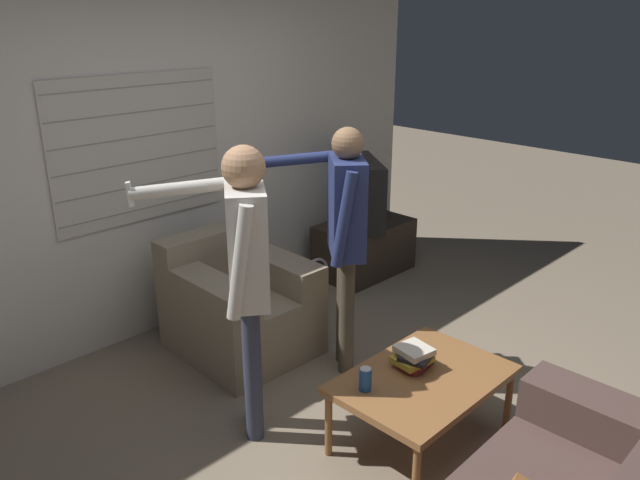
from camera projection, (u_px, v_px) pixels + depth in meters
The scene contains 12 objects.
ground_plane at pixel (375, 432), 3.58m from camera, with size 16.00×16.00×0.00m, color #7F705B.
wall_back at pixel (163, 158), 4.47m from camera, with size 5.20×0.08×2.55m.
armchair_beige at pixel (238, 305), 4.37m from camera, with size 0.82×0.92×0.81m.
coffee_table at pixel (423, 383), 3.37m from camera, with size 0.95×0.66×0.42m.
tv_stand at pixel (364, 248), 5.69m from camera, with size 0.86×0.53×0.48m.
tv at pixel (365, 192), 5.50m from camera, with size 0.61×0.72×0.58m.
person_left_standing at pixel (245, 260), 3.24m from camera, with size 0.57×0.77×1.66m.
person_right_standing at pixel (344, 223), 3.90m from camera, with size 0.53×0.79×1.63m.
book_stack at pixel (414, 357), 3.42m from camera, with size 0.22×0.22×0.12m.
soda_can at pixel (365, 379), 3.22m from camera, with size 0.07×0.07×0.13m.
spare_remote at pixel (425, 357), 3.52m from camera, with size 0.09×0.13×0.02m.
floor_fan at pixel (316, 281), 5.15m from camera, with size 0.30×0.20×0.37m.
Camera 1 is at (-2.33, -1.87, 2.28)m, focal length 35.00 mm.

